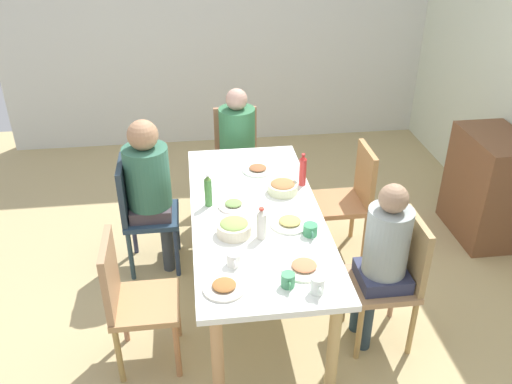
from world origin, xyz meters
name	(u,v)px	position (x,y,z in m)	size (l,w,h in m)	color
ground_plane	(256,296)	(0.00, 0.00, 0.00)	(6.67, 6.67, 0.00)	tan
wall_left	(222,25)	(-2.84, 0.00, 1.30)	(0.12, 4.70, 2.60)	silver
dining_table	(256,222)	(0.00, 0.00, 0.65)	(1.96, 0.85, 0.73)	white
chair_0	(131,296)	(0.49, -0.81, 0.51)	(0.40, 0.40, 0.90)	#AD8253
chair_1	(351,195)	(-0.49, 0.81, 0.51)	(0.40, 0.40, 0.90)	#B17549
chair_2	(237,152)	(-1.36, 0.00, 0.51)	(0.40, 0.40, 0.90)	#B28949
person_2	(237,139)	(-1.27, 0.00, 0.68)	(0.31, 0.31, 1.13)	#524F3D
chair_3	(395,274)	(0.49, 0.81, 0.51)	(0.40, 0.40, 0.90)	#A67F58
person_3	(383,254)	(0.49, 0.71, 0.68)	(0.30, 0.30, 1.15)	#283944
chair_4	(140,209)	(-0.49, -0.81, 0.51)	(0.40, 0.40, 0.90)	#253B52
person_4	(149,182)	(-0.49, -0.72, 0.74)	(0.33, 0.33, 1.21)	#3C3D39
plate_0	(304,267)	(0.64, 0.19, 0.74)	(0.26, 0.26, 0.04)	silver
plate_1	(224,287)	(0.75, -0.27, 0.74)	(0.24, 0.24, 0.04)	silver
plate_2	(234,205)	(-0.08, -0.14, 0.74)	(0.21, 0.21, 0.04)	white
plate_3	(258,169)	(-0.57, 0.09, 0.74)	(0.23, 0.23, 0.04)	white
plate_4	(290,223)	(0.18, 0.19, 0.74)	(0.26, 0.26, 0.04)	white
bowl_0	(234,227)	(0.24, -0.17, 0.78)	(0.22, 0.22, 0.10)	beige
bowl_1	(283,187)	(-0.23, 0.22, 0.77)	(0.21, 0.21, 0.08)	beige
cup_0	(234,259)	(0.55, -0.20, 0.77)	(0.12, 0.09, 0.08)	white
cup_1	(318,285)	(0.85, 0.22, 0.78)	(0.11, 0.07, 0.10)	white
cup_2	(288,280)	(0.78, 0.07, 0.77)	(0.11, 0.08, 0.08)	#479361
cup_3	(310,230)	(0.31, 0.30, 0.76)	(0.12, 0.09, 0.07)	#3E915D
bottle_0	(261,224)	(0.30, -0.01, 0.83)	(0.06, 0.06, 0.21)	silver
bottle_1	(303,170)	(-0.32, 0.38, 0.84)	(0.05, 0.05, 0.25)	red
bottle_2	(208,191)	(-0.12, -0.31, 0.84)	(0.05, 0.05, 0.24)	#43853C
side_cabinet	(487,187)	(-0.58, 1.99, 0.45)	(0.70, 0.44, 0.90)	brown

